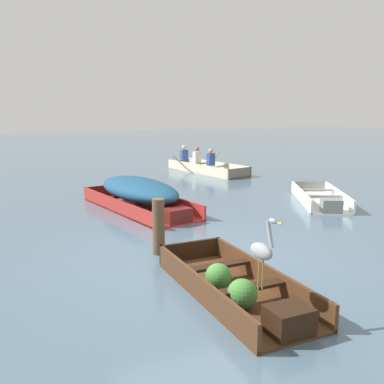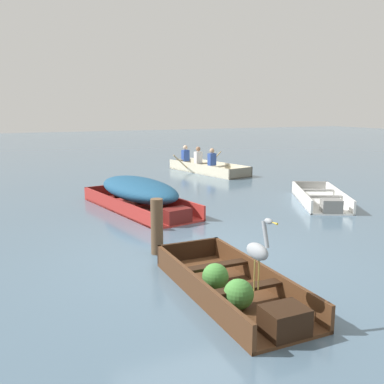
{
  "view_description": "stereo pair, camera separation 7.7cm",
  "coord_description": "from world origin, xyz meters",
  "views": [
    {
      "loc": [
        -2.92,
        -5.76,
        2.33
      ],
      "look_at": [
        1.45,
        3.42,
        0.35
      ],
      "focal_mm": 40.0,
      "sensor_mm": 36.0,
      "label": 1
    },
    {
      "loc": [
        -2.85,
        -5.79,
        2.33
      ],
      "look_at": [
        1.45,
        3.42,
        0.35
      ],
      "focal_mm": 40.0,
      "sensor_mm": 36.0,
      "label": 2
    }
  ],
  "objects": [
    {
      "name": "skiff_red_mid_moored",
      "position": [
        0.17,
        3.62,
        0.42
      ],
      "size": [
        1.88,
        3.74,
        0.75
      ],
      "color": "#AD2D28",
      "rests_on": "ground"
    },
    {
      "name": "mooring_post",
      "position": [
        -0.54,
        0.51,
        0.46
      ],
      "size": [
        0.2,
        0.2,
        0.92
      ],
      "primitive_type": "cylinder",
      "color": "brown",
      "rests_on": "ground"
    },
    {
      "name": "rowboat_cream_with_crew",
      "position": [
        4.33,
        8.5,
        0.2
      ],
      "size": [
        2.27,
        3.7,
        0.92
      ],
      "color": "beige",
      "rests_on": "ground"
    },
    {
      "name": "dinghy_dark_varnish_foreground",
      "position": [
        -0.28,
        -1.49,
        0.14
      ],
      "size": [
        1.04,
        2.66,
        0.4
      ],
      "color": "#4C2D19",
      "rests_on": "ground"
    },
    {
      "name": "heron_on_dinghy",
      "position": [
        -0.38,
        -2.16,
        0.86
      ],
      "size": [
        0.18,
        0.46,
        0.84
      ],
      "color": "olive",
      "rests_on": "dinghy_dark_varnish_foreground"
    },
    {
      "name": "ground_plane",
      "position": [
        0.0,
        0.0,
        0.0
      ],
      "size": [
        80.0,
        80.0,
        0.0
      ],
      "primitive_type": "plane",
      "color": "slate"
    },
    {
      "name": "skiff_white_near_moored",
      "position": [
        4.47,
        2.29,
        0.11
      ],
      "size": [
        2.14,
        2.79,
        0.33
      ],
      "color": "white",
      "rests_on": "ground"
    }
  ]
}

